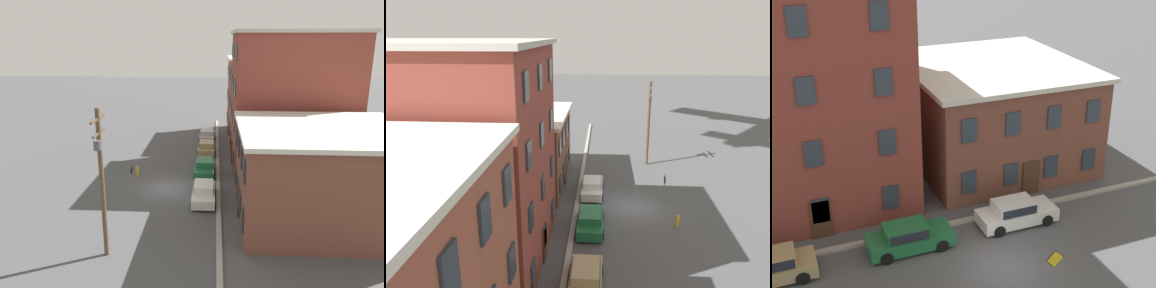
# 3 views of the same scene
# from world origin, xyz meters

# --- Properties ---
(ground_plane) EXTENTS (200.00, 200.00, 0.00)m
(ground_plane) POSITION_xyz_m (0.00, 0.00, 0.00)
(ground_plane) COLOR #4C4C4F
(kerb_strip) EXTENTS (56.00, 0.36, 0.16)m
(kerb_strip) POSITION_xyz_m (0.00, 4.50, 0.08)
(kerb_strip) COLOR #9E998E
(kerb_strip) RESTS_ON ground_plane
(apartment_midblock) EXTENTS (11.82, 11.56, 13.38)m
(apartment_midblock) POSITION_xyz_m (-7.79, 11.53, 6.70)
(apartment_midblock) COLOR brown
(apartment_midblock) RESTS_ON ground_plane
(apartment_far) EXTENTS (11.33, 12.08, 6.75)m
(apartment_far) POSITION_xyz_m (4.66, 11.78, 3.39)
(apartment_far) COLOR brown
(apartment_far) RESTS_ON ground_plane
(car_green) EXTENTS (4.40, 1.92, 1.43)m
(car_green) POSITION_xyz_m (-3.88, 3.22, 0.75)
(car_green) COLOR #1E6638
(car_green) RESTS_ON ground_plane
(car_white) EXTENTS (4.40, 1.92, 1.43)m
(car_white) POSITION_xyz_m (2.30, 3.31, 0.75)
(car_white) COLOR silver
(car_white) RESTS_ON ground_plane
(caution_sign) EXTENTS (0.91, 0.08, 2.49)m
(caution_sign) POSITION_xyz_m (1.07, -2.74, 1.65)
(caution_sign) COLOR slate
(caution_sign) RESTS_ON ground_plane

